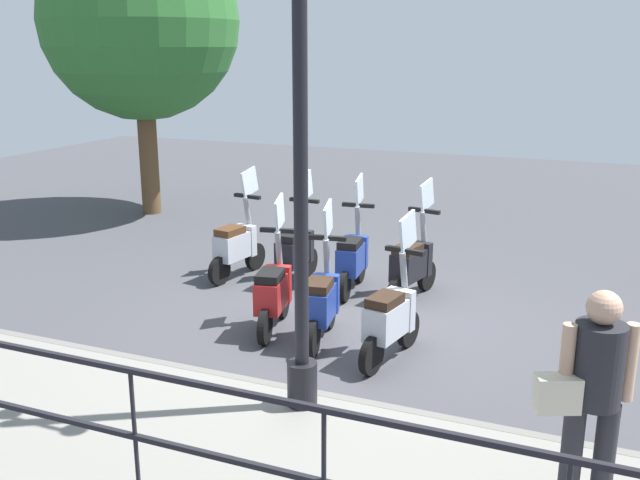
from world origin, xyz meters
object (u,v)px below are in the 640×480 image
at_px(scooter_near_1, 321,301).
at_px(scooter_far_0, 412,263).
at_px(scooter_near_0, 391,317).
at_px(scooter_far_3, 237,244).
at_px(lamp_post_near, 301,202).
at_px(scooter_far_1, 353,257).
at_px(tree_large, 140,21).
at_px(scooter_far_2, 296,250).
at_px(pedestrian_with_bag, 592,389).
at_px(scooter_near_2, 274,291).

relative_size(scooter_near_1, scooter_far_0, 1.00).
relative_size(scooter_near_0, scooter_far_3, 1.00).
bearing_deg(scooter_far_3, scooter_near_0, -114.16).
xyz_separation_m(lamp_post_near, scooter_far_1, (3.38, 0.75, -1.49)).
xyz_separation_m(tree_large, scooter_far_2, (-2.91, -4.44, -3.16)).
xyz_separation_m(scooter_far_0, scooter_far_2, (-0.02, 1.65, 0.00)).
bearing_deg(scooter_far_0, pedestrian_with_bag, -138.31).
bearing_deg(scooter_near_0, scooter_far_0, 19.29).
bearing_deg(scooter_far_1, pedestrian_with_bag, -148.42).
relative_size(lamp_post_near, scooter_far_2, 2.68).
height_order(scooter_near_0, scooter_far_3, same).
bearing_deg(tree_large, scooter_near_2, -132.85).
height_order(scooter_near_2, scooter_far_1, same).
bearing_deg(scooter_far_2, tree_large, 59.26).
bearing_deg(lamp_post_near, scooter_far_2, 25.06).
bearing_deg(tree_large, scooter_far_3, -129.82).
relative_size(tree_large, scooter_near_1, 3.57).
xyz_separation_m(scooter_near_0, scooter_far_3, (1.85, 2.83, 0.00)).
relative_size(pedestrian_with_bag, scooter_far_1, 1.03).
bearing_deg(scooter_near_1, scooter_far_1, -1.07).
bearing_deg(pedestrian_with_bag, scooter_far_3, 27.17).
relative_size(lamp_post_near, pedestrian_with_bag, 2.59).
bearing_deg(pedestrian_with_bag, scooter_near_0, 19.42).
height_order(scooter_far_0, scooter_far_3, same).
height_order(scooter_near_1, scooter_near_2, same).
xyz_separation_m(tree_large, scooter_near_1, (-4.64, -5.53, -3.16)).
bearing_deg(scooter_far_3, lamp_post_near, -134.40).
distance_m(scooter_near_2, scooter_far_2, 1.70).
bearing_deg(scooter_far_0, scooter_near_1, 174.95).
relative_size(scooter_far_1, scooter_far_2, 1.00).
distance_m(scooter_near_0, scooter_near_1, 0.87).
height_order(scooter_near_0, scooter_far_1, same).
relative_size(pedestrian_with_bag, scooter_near_2, 1.03).
bearing_deg(scooter_near_1, scooter_far_0, -27.23).
distance_m(pedestrian_with_bag, scooter_far_1, 5.15).
xyz_separation_m(pedestrian_with_bag, scooter_near_2, (2.45, 3.47, -0.60)).
height_order(lamp_post_near, scooter_far_3, lamp_post_near).
bearing_deg(scooter_far_2, scooter_far_3, 95.66).
distance_m(pedestrian_with_bag, scooter_far_0, 4.72).
xyz_separation_m(pedestrian_with_bag, scooter_far_2, (4.08, 3.92, -0.60)).
xyz_separation_m(scooter_far_0, scooter_far_3, (-0.07, 2.54, 0.00)).
height_order(lamp_post_near, scooter_far_1, lamp_post_near).
distance_m(scooter_near_1, scooter_far_0, 1.83).
distance_m(scooter_far_2, scooter_far_3, 0.90).
xyz_separation_m(scooter_near_1, scooter_far_1, (1.72, 0.26, 0.00)).
relative_size(tree_large, scooter_far_1, 3.57).
bearing_deg(lamp_post_near, pedestrian_with_bag, -106.42).
xyz_separation_m(tree_large, scooter_far_3, (-2.96, -3.55, -3.16)).
bearing_deg(scooter_far_0, scooter_far_1, 104.43).
height_order(lamp_post_near, scooter_near_0, lamp_post_near).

